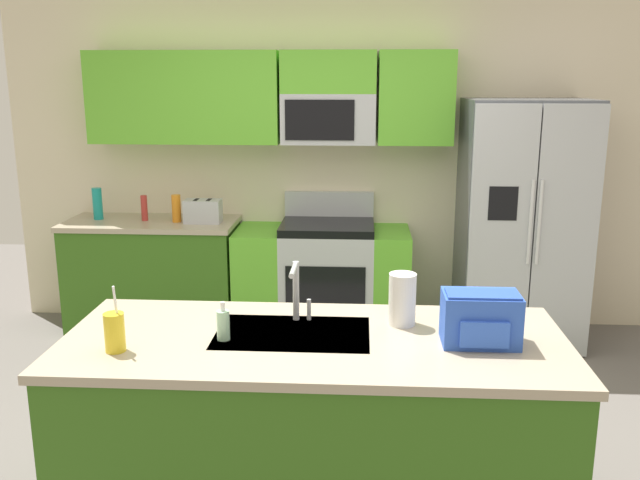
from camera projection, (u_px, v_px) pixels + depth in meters
ground_plane at (310, 450)px, 3.74m from camera, size 9.00×9.00×0.00m
kitchen_wall_unit at (311, 145)px, 5.43m from camera, size 5.20×0.43×2.60m
back_counter at (154, 275)px, 5.47m from camera, size 1.35×0.63×0.90m
range_oven at (323, 279)px, 5.39m from camera, size 1.36×0.61×1.10m
refrigerator at (522, 224)px, 5.12m from camera, size 0.90×0.76×1.85m
island_counter at (314, 430)px, 3.06m from camera, size 2.19×0.92×0.90m
toaster at (203, 211)px, 5.27m from camera, size 0.28×0.16×0.18m
pepper_mill at (144, 208)px, 5.34m from camera, size 0.05×0.05×0.20m
bottle_teal at (98, 204)px, 5.38m from camera, size 0.07×0.07×0.25m
bottle_orange at (176, 208)px, 5.29m from camera, size 0.07×0.07×0.21m
sink_faucet at (297, 287)px, 3.10m from camera, size 0.08×0.21×0.28m
drink_cup_yellow at (115, 332)px, 2.79m from camera, size 0.08×0.08×0.28m
soap_dispenser at (223, 325)px, 2.91m from camera, size 0.06×0.06×0.17m
paper_towel_roll at (402, 299)px, 3.08m from camera, size 0.12×0.12×0.24m
backpack at (481, 317)px, 2.86m from camera, size 0.32×0.22×0.23m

